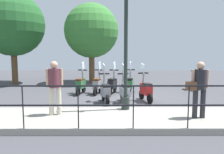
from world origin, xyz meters
TOP-DOWN VIEW (x-y plane):
  - ground_plane at (0.00, 0.00)m, footprint 28.00×28.00m
  - promenade_walkway at (-3.15, 0.00)m, footprint 2.20×20.00m
  - fence_railing at (-4.20, -0.00)m, footprint 0.04×16.03m
  - lamp_post_near at (-2.40, 0.07)m, footprint 0.26×0.90m
  - pedestrian_with_bag at (-3.35, -1.92)m, footprint 0.32×0.65m
  - pedestrian_distant at (-3.02, 2.19)m, footprint 0.37×0.48m
  - tree_large at (4.19, 6.53)m, footprint 3.85×3.85m
  - tree_distant at (4.75, 1.79)m, footprint 3.43×3.43m
  - potted_palm at (2.08, -4.03)m, footprint 1.06×0.66m
  - scooter_near_0 at (-0.65, -0.86)m, footprint 1.21×0.52m
  - scooter_near_1 at (-0.92, 0.01)m, footprint 1.23×0.47m
  - scooter_near_2 at (-0.92, 0.77)m, footprint 1.22×0.50m
  - scooter_far_0 at (1.04, -0.36)m, footprint 1.23×0.47m
  - scooter_far_1 at (0.88, 0.48)m, footprint 1.20×0.54m
  - scooter_far_2 at (0.88, 1.17)m, footprint 1.21×0.51m
  - scooter_far_3 at (0.87, 1.97)m, footprint 1.22×0.49m

SIDE VIEW (x-z plane):
  - ground_plane at x=0.00m, z-range 0.00..0.00m
  - promenade_walkway at x=-3.15m, z-range 0.00..0.15m
  - potted_palm at x=2.08m, z-range -0.08..0.97m
  - scooter_near_0 at x=-0.65m, z-range -0.29..1.25m
  - scooter_near_1 at x=-0.92m, z-range -0.29..1.25m
  - scooter_near_2 at x=-0.92m, z-range -0.29..1.25m
  - scooter_far_0 at x=1.04m, z-range -0.29..1.25m
  - scooter_far_1 at x=0.88m, z-range -0.29..1.25m
  - scooter_far_2 at x=0.88m, z-range -0.29..1.25m
  - scooter_far_3 at x=0.87m, z-range -0.29..1.25m
  - fence_railing at x=-4.20m, z-range 0.36..1.43m
  - pedestrian_with_bag at x=-3.35m, z-range 0.28..1.87m
  - pedestrian_distant at x=-3.02m, z-range 0.28..1.87m
  - lamp_post_near at x=-2.40m, z-range -0.09..4.17m
  - tree_distant at x=4.75m, z-range 0.79..5.83m
  - tree_large at x=4.19m, z-range 0.86..6.45m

